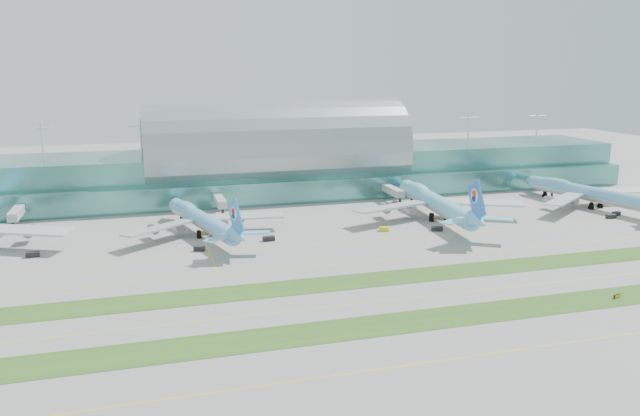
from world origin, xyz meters
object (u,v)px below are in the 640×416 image
object	(u,v)px
terminal	(276,163)
taxiway_sign_east	(617,296)
airliner_d	(588,192)
airliner_b	(202,219)
airliner_c	(435,201)

from	to	relation	value
terminal	taxiway_sign_east	xyz separation A→B (m)	(55.78, -157.65, -13.69)
terminal	airliner_d	distance (m)	137.56
airliner_b	airliner_d	size ratio (longest dim) A/B	0.92
terminal	airliner_b	distance (m)	77.39
terminal	airliner_d	size ratio (longest dim) A/B	4.69
airliner_b	airliner_c	distance (m)	90.41
terminal	airliner_c	size ratio (longest dim) A/B	4.27
airliner_d	airliner_b	bearing A→B (deg)	166.47
airliner_c	airliner_d	size ratio (longest dim) A/B	1.10
terminal	airliner_d	xyz separation A→B (m)	(120.96, -65.03, -8.00)
airliner_d	taxiway_sign_east	xyz separation A→B (m)	(-65.18, -92.63, -5.68)
terminal	airliner_d	world-z (taller)	terminal
airliner_d	taxiway_sign_east	world-z (taller)	airliner_d
airliner_b	taxiway_sign_east	distance (m)	134.16
airliner_b	taxiway_sign_east	xyz separation A→B (m)	(96.90, -92.64, -5.23)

